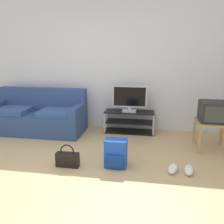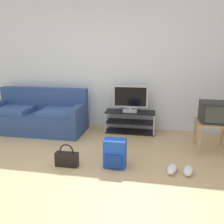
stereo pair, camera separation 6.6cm
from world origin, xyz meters
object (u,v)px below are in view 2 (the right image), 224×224
(crt_tv, at_px, (214,112))
(backpack, at_px, (115,153))
(couch, at_px, (39,116))
(handbag, at_px, (67,159))
(side_table, at_px, (213,127))
(sneakers_pair, at_px, (180,170))
(tv_stand, at_px, (130,122))
(flat_tv, at_px, (130,99))

(crt_tv, height_order, backpack, crt_tv)
(backpack, bearing_deg, couch, 165.17)
(backpack, height_order, handbag, backpack)
(side_table, bearing_deg, crt_tv, 90.00)
(sneakers_pair, bearing_deg, crt_tv, 58.17)
(sneakers_pair, bearing_deg, side_table, 57.71)
(side_table, bearing_deg, tv_stand, 155.43)
(tv_stand, relative_size, backpack, 2.43)
(crt_tv, bearing_deg, side_table, -90.00)
(couch, bearing_deg, crt_tv, -6.79)
(tv_stand, bearing_deg, side_table, -24.57)
(tv_stand, height_order, sneakers_pair, tv_stand)
(side_table, bearing_deg, backpack, -149.20)
(backpack, bearing_deg, flat_tv, 108.88)
(couch, relative_size, side_table, 3.65)
(side_table, distance_m, sneakers_pair, 1.13)
(crt_tv, bearing_deg, couch, 173.21)
(side_table, xyz_separation_m, backpack, (-1.47, -0.87, -0.21))
(couch, xyz_separation_m, side_table, (3.27, -0.41, 0.09))
(crt_tv, relative_size, backpack, 1.04)
(backpack, bearing_deg, tv_stand, 108.91)
(couch, distance_m, tv_stand, 1.86)
(flat_tv, relative_size, crt_tv, 1.61)
(couch, relative_size, flat_tv, 2.78)
(backpack, height_order, sneakers_pair, backpack)
(flat_tv, distance_m, crt_tv, 1.55)
(flat_tv, distance_m, side_table, 1.58)
(flat_tv, relative_size, sneakers_pair, 1.75)
(tv_stand, height_order, side_table, side_table)
(couch, height_order, handbag, couch)
(couch, xyz_separation_m, crt_tv, (3.27, -0.39, 0.33))
(tv_stand, distance_m, backpack, 1.53)
(couch, distance_m, crt_tv, 3.31)
(couch, height_order, backpack, couch)
(side_table, xyz_separation_m, crt_tv, (0.00, 0.02, 0.24))
(tv_stand, bearing_deg, flat_tv, -90.00)
(flat_tv, relative_size, side_table, 1.31)
(couch, distance_m, side_table, 3.29)
(handbag, distance_m, sneakers_pair, 1.58)
(flat_tv, height_order, handbag, flat_tv)
(tv_stand, xyz_separation_m, side_table, (1.42, -0.65, 0.19))
(sneakers_pair, bearing_deg, handbag, -176.81)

